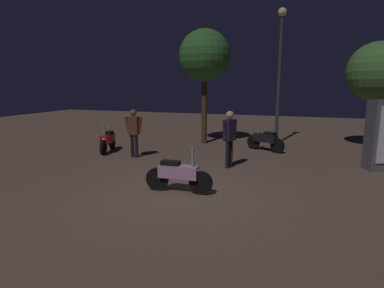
% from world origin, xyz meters
% --- Properties ---
extents(ground_plane, '(40.00, 40.00, 0.00)m').
position_xyz_m(ground_plane, '(0.00, 0.00, 0.00)').
color(ground_plane, brown).
extents(motorcycle_pink_foreground, '(1.66, 0.34, 1.11)m').
position_xyz_m(motorcycle_pink_foreground, '(-0.14, 0.03, 0.44)').
color(motorcycle_pink_foreground, black).
rests_on(motorcycle_pink_foreground, ground_plane).
extents(motorcycle_red_parked_left, '(0.56, 1.62, 1.11)m').
position_xyz_m(motorcycle_red_parked_left, '(-4.38, 3.47, 0.44)').
color(motorcycle_red_parked_left, black).
rests_on(motorcycle_red_parked_left, ground_plane).
extents(motorcycle_black_parked_right, '(1.51, 0.88, 1.11)m').
position_xyz_m(motorcycle_black_parked_right, '(1.33, 5.57, 0.44)').
color(motorcycle_black_parked_right, black).
rests_on(motorcycle_black_parked_right, ground_plane).
extents(person_rider_beside, '(0.38, 0.64, 1.77)m').
position_xyz_m(person_rider_beside, '(0.53, 2.65, 1.07)').
color(person_rider_beside, black).
rests_on(person_rider_beside, ground_plane).
extents(person_bystander_far, '(0.67, 0.27, 1.70)m').
position_xyz_m(person_bystander_far, '(-2.96, 2.96, 1.02)').
color(person_bystander_far, black).
rests_on(person_bystander_far, ground_plane).
extents(streetlamp_near, '(0.36, 0.36, 5.60)m').
position_xyz_m(streetlamp_near, '(1.62, 7.18, 3.50)').
color(streetlamp_near, '#38383D').
rests_on(streetlamp_near, ground_plane).
extents(tree_left_bg, '(2.17, 2.17, 4.84)m').
position_xyz_m(tree_left_bg, '(-1.41, 6.41, 3.72)').
color(tree_left_bg, '#4C331E').
rests_on(tree_left_bg, ground_plane).
extents(tree_center_bg, '(2.31, 2.31, 4.20)m').
position_xyz_m(tree_center_bg, '(5.31, 7.48, 3.02)').
color(tree_center_bg, '#4C331E').
rests_on(tree_center_bg, ground_plane).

